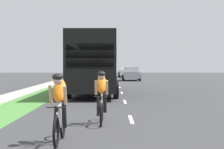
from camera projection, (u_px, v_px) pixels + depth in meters
The scene contains 9 objects.
ground_plane at pixel (123, 94), 21.83m from camera, with size 120.00×120.00×0.00m, color #38383A.
grass_verge at pixel (45, 94), 21.83m from camera, with size 1.88×70.00×0.01m, color #478438.
sidewalk_concrete at pixel (18, 94), 21.83m from camera, with size 1.36×70.00×0.10m, color #B2ADA3.
lane_markings_center at pixel (121, 90), 25.82m from camera, with size 0.12×52.20×0.01m.
cyclist_lead at pixel (60, 107), 8.22m from camera, with size 0.42×1.72×1.58m.
cyclist_trailing at pixel (102, 97), 10.88m from camera, with size 0.42×1.72×1.58m.
bus_black at pixel (96, 61), 22.85m from camera, with size 2.78×11.60×3.48m.
sedan_silver at pixel (131, 74), 41.20m from camera, with size 1.98×4.30×1.52m.
pickup_white at pixel (126, 71), 52.30m from camera, with size 2.22×5.10×1.64m.
Camera 1 is at (-0.61, -1.79, 1.76)m, focal length 58.69 mm.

